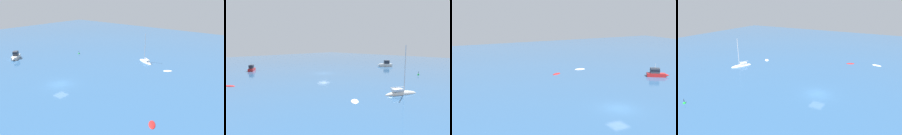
# 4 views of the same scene
# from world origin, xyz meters

# --- Properties ---
(ground_plane) EXTENTS (160.00, 160.00, 0.00)m
(ground_plane) POSITION_xyz_m (0.00, 0.00, 0.00)
(ground_plane) COLOR #2D5684
(sailboat) EXTENTS (5.52, 3.69, 8.13)m
(sailboat) POSITION_xyz_m (5.64, 24.27, 0.12)
(sailboat) COLOR silver
(sailboat) RESTS_ON ground
(skiff) EXTENTS (2.30, 2.19, 0.32)m
(skiff) POSITION_xyz_m (13.57, 21.50, 0.00)
(skiff) COLOR white
(skiff) RESTS_ON ground
(tender_1) EXTENTS (2.03, 2.47, 0.31)m
(tender_1) POSITION_xyz_m (22.26, -1.15, 0.00)
(tender_1) COLOR #B21E1E
(tender_1) RESTS_ON ground
(powerboat) EXTENTS (3.38, 4.22, 2.62)m
(powerboat) POSITION_xyz_m (11.21, -18.12, 0.70)
(powerboat) COLOR #B21E1E
(powerboat) RESTS_ON ground
(motor_cruiser) EXTENTS (4.44, 4.41, 2.08)m
(motor_cruiser) POSITION_xyz_m (-24.55, 3.81, 0.77)
(motor_cruiser) COLOR silver
(motor_cruiser) RESTS_ON ground
(channel_buoy) EXTENTS (0.50, 0.50, 1.11)m
(channel_buoy) POSITION_xyz_m (-14.70, 18.88, 0.02)
(channel_buoy) COLOR green
(channel_buoy) RESTS_ON ground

